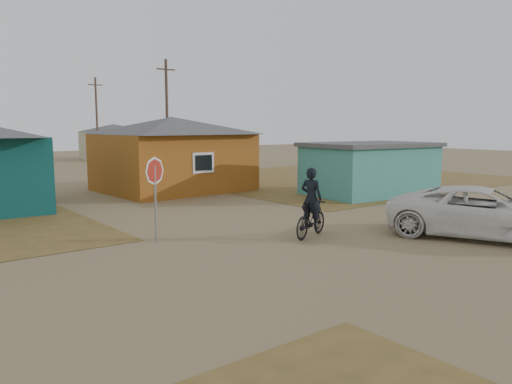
# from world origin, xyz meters

# --- Properties ---
(ground) EXTENTS (120.00, 120.00, 0.00)m
(ground) POSITION_xyz_m (0.00, 0.00, 0.00)
(ground) COLOR olive
(grass_ne) EXTENTS (20.00, 18.00, 0.00)m
(grass_ne) POSITION_xyz_m (14.00, 13.00, 0.01)
(grass_ne) COLOR brown
(grass_ne) RESTS_ON ground
(house_yellow) EXTENTS (7.72, 6.76, 3.90)m
(house_yellow) POSITION_xyz_m (2.50, 14.00, 2.00)
(house_yellow) COLOR #975317
(house_yellow) RESTS_ON ground
(shed_turquoise) EXTENTS (6.71, 4.93, 2.60)m
(shed_turquoise) POSITION_xyz_m (9.50, 6.50, 1.31)
(shed_turquoise) COLOR teal
(shed_turquoise) RESTS_ON ground
(house_beige_east) EXTENTS (6.95, 6.05, 3.60)m
(house_beige_east) POSITION_xyz_m (10.00, 40.00, 1.86)
(house_beige_east) COLOR tan
(house_beige_east) RESTS_ON ground
(utility_pole_near) EXTENTS (1.40, 0.20, 8.00)m
(utility_pole_near) POSITION_xyz_m (6.50, 22.00, 4.14)
(utility_pole_near) COLOR brown
(utility_pole_near) RESTS_ON ground
(utility_pole_far) EXTENTS (1.40, 0.20, 8.00)m
(utility_pole_far) POSITION_xyz_m (7.50, 38.00, 4.14)
(utility_pole_far) COLOR brown
(utility_pole_far) RESTS_ON ground
(stop_sign) EXTENTS (0.83, 0.08, 2.55)m
(stop_sign) POSITION_xyz_m (-3.81, 3.59, 1.87)
(stop_sign) COLOR gray
(stop_sign) RESTS_ON ground
(cyclist) EXTENTS (1.99, 1.14, 2.17)m
(cyclist) POSITION_xyz_m (0.31, 1.28, 0.79)
(cyclist) COLOR black
(cyclist) RESTS_ON ground
(vehicle) EXTENTS (4.70, 6.21, 1.57)m
(vehicle) POSITION_xyz_m (4.43, -2.05, 0.78)
(vehicle) COLOR white
(vehicle) RESTS_ON ground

